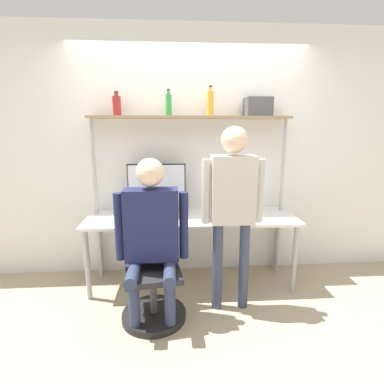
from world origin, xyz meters
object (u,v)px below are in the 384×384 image
at_px(storage_box, 258,107).
at_px(monitor, 157,186).
at_px(person_standing, 233,197).
at_px(bottle_red, 117,106).
at_px(laptop, 149,214).
at_px(cell_phone, 175,221).
at_px(bottle_green, 169,105).
at_px(bottle_amber, 210,103).
at_px(person_seated, 151,228).
at_px(office_chair, 153,287).

bearing_deg(storage_box, monitor, -179.61).
bearing_deg(person_standing, bottle_red, 148.24).
relative_size(laptop, person_standing, 0.17).
height_order(cell_phone, bottle_red, bottle_red).
height_order(cell_phone, person_standing, person_standing).
height_order(bottle_green, bottle_amber, bottle_amber).
bearing_deg(bottle_green, person_standing, -50.33).
relative_size(person_seated, storage_box, 5.40).
height_order(office_chair, person_seated, person_seated).
xyz_separation_m(bottle_green, bottle_red, (-0.52, -0.00, -0.01)).
height_order(laptop, bottle_amber, bottle_amber).
distance_m(cell_phone, bottle_red, 1.29).
bearing_deg(bottle_green, storage_box, -0.00).
bearing_deg(bottle_red, cell_phone, -30.35).
bearing_deg(office_chair, monitor, 88.70).
bearing_deg(office_chair, person_standing, 7.24).
bearing_deg(cell_phone, laptop, 163.03).
relative_size(monitor, person_standing, 0.37).
height_order(monitor, bottle_amber, bottle_amber).
height_order(monitor, office_chair, monitor).
bearing_deg(storage_box, laptop, -167.60).
bearing_deg(laptop, bottle_green, 49.17).
height_order(cell_phone, office_chair, office_chair).
height_order(laptop, cell_phone, laptop).
bearing_deg(bottle_red, laptop, -39.52).
relative_size(person_standing, bottle_amber, 5.54).
bearing_deg(office_chair, storage_box, 34.80).
bearing_deg(person_seated, storage_box, 36.43).
height_order(person_standing, bottle_amber, bottle_amber).
bearing_deg(storage_box, person_standing, -119.53).
relative_size(laptop, cell_phone, 1.87).
bearing_deg(storage_box, cell_phone, -159.49).
relative_size(bottle_green, bottle_red, 1.11).
relative_size(bottle_green, storage_box, 1.01).
bearing_deg(cell_phone, person_standing, -33.27).
distance_m(cell_phone, bottle_amber, 1.25).
distance_m(cell_phone, bottle_green, 1.17).
relative_size(office_chair, bottle_amber, 3.05).
xyz_separation_m(laptop, storage_box, (1.14, 0.25, 1.05)).
height_order(office_chair, person_standing, person_standing).
bearing_deg(cell_phone, bottle_green, 97.35).
distance_m(office_chair, person_seated, 0.56).
relative_size(office_chair, bottle_green, 3.47).
xyz_separation_m(bottle_amber, storage_box, (0.50, 0.00, -0.03)).
relative_size(cell_phone, bottle_amber, 0.50).
height_order(bottle_red, storage_box, bottle_red).
relative_size(bottle_amber, bottle_red, 1.26).
height_order(monitor, laptop, monitor).
xyz_separation_m(monitor, person_seated, (-0.01, -0.78, -0.21)).
height_order(monitor, person_seated, person_seated).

